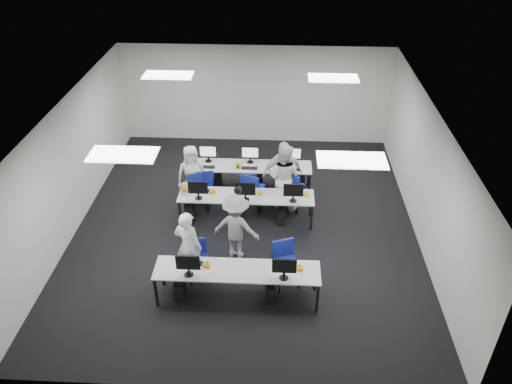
{
  "coord_description": "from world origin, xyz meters",
  "views": [
    {
      "loc": [
        0.73,
        -9.58,
        7.22
      ],
      "look_at": [
        0.25,
        -0.05,
        1.0
      ],
      "focal_mm": 35.0,
      "sensor_mm": 36.0,
      "label": 1
    }
  ],
  "objects_px": {
    "chair_7": "(293,193)",
    "chair_6": "(254,194)",
    "chair_0": "(199,267)",
    "chair_2": "(198,199)",
    "chair_1": "(285,271)",
    "chair_4": "(289,199)",
    "desk_mid": "(246,197)",
    "chair_5": "(205,188)",
    "student_0": "(188,246)",
    "student_3": "(282,173)",
    "desk_front": "(237,272)",
    "student_2": "(192,174)",
    "chair_3": "(250,200)",
    "photographer": "(236,227)",
    "student_1": "(284,177)"
  },
  "relations": [
    {
      "from": "chair_1",
      "to": "desk_mid",
      "type": "bearing_deg",
      "value": 93.29
    },
    {
      "from": "desk_mid",
      "to": "student_3",
      "type": "height_order",
      "value": "student_3"
    },
    {
      "from": "desk_front",
      "to": "desk_mid",
      "type": "relative_size",
      "value": 1.0
    },
    {
      "from": "desk_front",
      "to": "student_3",
      "type": "xyz_separation_m",
      "value": [
        0.84,
        3.43,
        0.19
      ]
    },
    {
      "from": "chair_5",
      "to": "chair_7",
      "type": "relative_size",
      "value": 0.97
    },
    {
      "from": "chair_4",
      "to": "chair_6",
      "type": "distance_m",
      "value": 0.91
    },
    {
      "from": "chair_1",
      "to": "photographer",
      "type": "distance_m",
      "value": 1.42
    },
    {
      "from": "desk_mid",
      "to": "chair_7",
      "type": "xyz_separation_m",
      "value": [
        1.14,
        0.82,
        -0.39
      ]
    },
    {
      "from": "chair_0",
      "to": "chair_5",
      "type": "xyz_separation_m",
      "value": [
        -0.28,
        3.01,
        0.0
      ]
    },
    {
      "from": "desk_mid",
      "to": "chair_5",
      "type": "xyz_separation_m",
      "value": [
        -1.13,
        0.95,
        -0.4
      ]
    },
    {
      "from": "photographer",
      "to": "desk_front",
      "type": "bearing_deg",
      "value": 108.7
    },
    {
      "from": "chair_6",
      "to": "photographer",
      "type": "height_order",
      "value": "photographer"
    },
    {
      "from": "desk_front",
      "to": "chair_5",
      "type": "distance_m",
      "value": 3.75
    },
    {
      "from": "student_0",
      "to": "student_1",
      "type": "height_order",
      "value": "student_1"
    },
    {
      "from": "desk_mid",
      "to": "student_3",
      "type": "xyz_separation_m",
      "value": [
        0.84,
        0.83,
        0.19
      ]
    },
    {
      "from": "chair_3",
      "to": "student_1",
      "type": "distance_m",
      "value": 1.02
    },
    {
      "from": "chair_4",
      "to": "chair_6",
      "type": "relative_size",
      "value": 0.98
    },
    {
      "from": "chair_5",
      "to": "student_2",
      "type": "bearing_deg",
      "value": 179.28
    },
    {
      "from": "student_3",
      "to": "chair_7",
      "type": "bearing_deg",
      "value": -17.46
    },
    {
      "from": "chair_3",
      "to": "student_3",
      "type": "distance_m",
      "value": 1.03
    },
    {
      "from": "chair_5",
      "to": "photographer",
      "type": "bearing_deg",
      "value": -79.87
    },
    {
      "from": "chair_7",
      "to": "chair_6",
      "type": "bearing_deg",
      "value": -153.54
    },
    {
      "from": "student_0",
      "to": "student_1",
      "type": "bearing_deg",
      "value": -105.63
    },
    {
      "from": "chair_7",
      "to": "student_0",
      "type": "relative_size",
      "value": 0.57
    },
    {
      "from": "student_0",
      "to": "student_2",
      "type": "distance_m",
      "value": 2.95
    },
    {
      "from": "student_0",
      "to": "chair_2",
      "type": "bearing_deg",
      "value": -65.51
    },
    {
      "from": "chair_6",
      "to": "student_3",
      "type": "bearing_deg",
      "value": 29.02
    },
    {
      "from": "student_2",
      "to": "chair_5",
      "type": "bearing_deg",
      "value": -4.33
    },
    {
      "from": "chair_2",
      "to": "chair_3",
      "type": "height_order",
      "value": "chair_3"
    },
    {
      "from": "desk_front",
      "to": "chair_2",
      "type": "distance_m",
      "value": 3.32
    },
    {
      "from": "student_1",
      "to": "student_0",
      "type": "bearing_deg",
      "value": 76.28
    },
    {
      "from": "desk_front",
      "to": "student_0",
      "type": "relative_size",
      "value": 1.96
    },
    {
      "from": "desk_mid",
      "to": "chair_4",
      "type": "height_order",
      "value": "chair_4"
    },
    {
      "from": "chair_1",
      "to": "chair_4",
      "type": "distance_m",
      "value": 2.68
    },
    {
      "from": "chair_1",
      "to": "chair_5",
      "type": "relative_size",
      "value": 1.08
    },
    {
      "from": "desk_mid",
      "to": "chair_5",
      "type": "relative_size",
      "value": 3.57
    },
    {
      "from": "chair_2",
      "to": "student_1",
      "type": "xyz_separation_m",
      "value": [
        2.12,
        0.21,
        0.58
      ]
    },
    {
      "from": "chair_7",
      "to": "chair_4",
      "type": "bearing_deg",
      "value": -90.87
    },
    {
      "from": "chair_0",
      "to": "chair_7",
      "type": "relative_size",
      "value": 0.96
    },
    {
      "from": "chair_3",
      "to": "chair_4",
      "type": "height_order",
      "value": "chair_3"
    },
    {
      "from": "student_0",
      "to": "student_3",
      "type": "xyz_separation_m",
      "value": [
        1.87,
        2.87,
        0.05
      ]
    },
    {
      "from": "chair_2",
      "to": "chair_6",
      "type": "distance_m",
      "value": 1.41
    },
    {
      "from": "desk_front",
      "to": "chair_1",
      "type": "xyz_separation_m",
      "value": [
        0.94,
        0.48,
        -0.37
      ]
    },
    {
      "from": "chair_0",
      "to": "chair_2",
      "type": "distance_m",
      "value": 2.54
    },
    {
      "from": "desk_mid",
      "to": "chair_4",
      "type": "relative_size",
      "value": 3.51
    },
    {
      "from": "chair_0",
      "to": "chair_6",
      "type": "relative_size",
      "value": 0.95
    },
    {
      "from": "chair_1",
      "to": "chair_3",
      "type": "bearing_deg",
      "value": 88.09
    },
    {
      "from": "student_0",
      "to": "student_1",
      "type": "xyz_separation_m",
      "value": [
        1.9,
        2.7,
        0.05
      ]
    },
    {
      "from": "chair_0",
      "to": "photographer",
      "type": "bearing_deg",
      "value": 28.93
    },
    {
      "from": "chair_0",
      "to": "student_0",
      "type": "height_order",
      "value": "student_0"
    }
  ]
}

